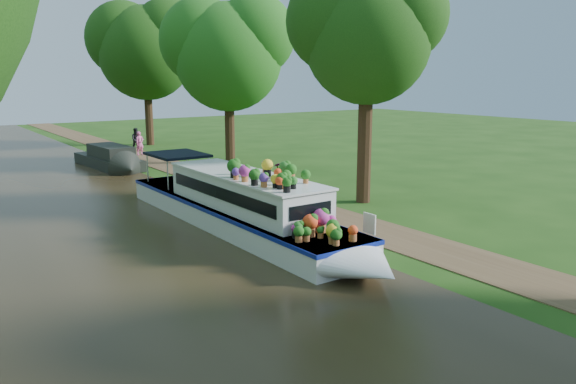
{
  "coord_description": "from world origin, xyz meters",
  "views": [
    {
      "loc": [
        -11.21,
        -13.16,
        4.94
      ],
      "look_at": [
        -1.13,
        1.18,
        1.3
      ],
      "focal_mm": 35.0,
      "sensor_mm": 36.0,
      "label": 1
    }
  ],
  "objects_px": {
    "plant_boat": "(245,206)",
    "pedestrian_pink": "(140,143)",
    "second_boat": "(111,159)",
    "pedestrian_dark": "(137,139)"
  },
  "relations": [
    {
      "from": "plant_boat",
      "to": "pedestrian_pink",
      "type": "relative_size",
      "value": 9.08
    },
    {
      "from": "second_boat",
      "to": "pedestrian_pink",
      "type": "xyz_separation_m",
      "value": [
        3.13,
        3.95,
        0.27
      ]
    },
    {
      "from": "plant_boat",
      "to": "pedestrian_dark",
      "type": "relative_size",
      "value": 8.86
    },
    {
      "from": "second_boat",
      "to": "plant_boat",
      "type": "bearing_deg",
      "value": -95.85
    },
    {
      "from": "second_boat",
      "to": "pedestrian_dark",
      "type": "bearing_deg",
      "value": 54.36
    },
    {
      "from": "second_boat",
      "to": "pedestrian_pink",
      "type": "bearing_deg",
      "value": 47.63
    },
    {
      "from": "pedestrian_pink",
      "to": "pedestrian_dark",
      "type": "relative_size",
      "value": 0.98
    },
    {
      "from": "pedestrian_dark",
      "to": "second_boat",
      "type": "bearing_deg",
      "value": -108.2
    },
    {
      "from": "second_boat",
      "to": "pedestrian_pink",
      "type": "distance_m",
      "value": 5.04
    },
    {
      "from": "plant_boat",
      "to": "pedestrian_dark",
      "type": "xyz_separation_m",
      "value": [
        4.15,
        21.03,
        -0.06
      ]
    }
  ]
}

